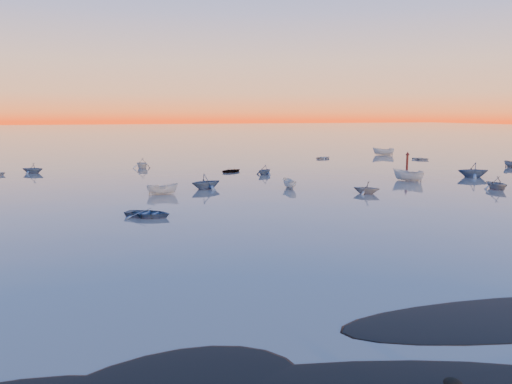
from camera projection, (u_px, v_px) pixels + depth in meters
name	position (u px, v px, depth m)	size (l,w,h in m)	color
ground	(165.00, 152.00, 114.78)	(600.00, 600.00, 0.00)	#695F58
mud_lobes	(505.00, 337.00, 19.81)	(140.00, 6.00, 0.07)	black
moored_fleet	(209.00, 176.00, 70.59)	(124.00, 58.00, 1.20)	silver
boat_near_left	(148.00, 217.00, 42.89)	(4.04, 1.68, 1.01)	#3E5677
boat_near_center	(163.00, 194.00, 54.91)	(3.46, 1.46, 1.20)	silver
boat_near_right	(496.00, 189.00, 58.47)	(3.41, 1.53, 1.19)	slate
channel_marker	(407.00, 164.00, 73.78)	(0.94, 0.94, 3.33)	#41120D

